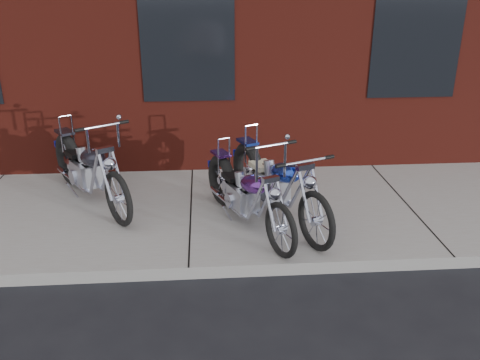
{
  "coord_description": "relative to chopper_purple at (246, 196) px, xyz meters",
  "views": [
    {
      "loc": [
        0.21,
        -4.79,
        3.11
      ],
      "look_at": [
        0.62,
        0.8,
        0.84
      ],
      "focal_mm": 38.0,
      "sensor_mm": 36.0,
      "label": 1
    }
  ],
  "objects": [
    {
      "name": "chopper_purple",
      "position": [
        0.0,
        0.0,
        0.0
      ],
      "size": [
        0.97,
        2.11,
        1.26
      ],
      "rotation": [
        0.0,
        0.0,
        -1.18
      ],
      "color": "black",
      "rests_on": "sidewalk"
    },
    {
      "name": "chopper_blue",
      "position": [
        0.4,
        0.21,
        0.04
      ],
      "size": [
        1.04,
        2.33,
        1.07
      ],
      "rotation": [
        0.0,
        0.0,
        -1.19
      ],
      "color": "black",
      "rests_on": "sidewalk"
    },
    {
      "name": "sidewalk",
      "position": [
        -0.71,
        0.53,
        -0.48
      ],
      "size": [
        22.0,
        3.0,
        0.15
      ],
      "primitive_type": "cube",
      "color": "gray",
      "rests_on": "ground"
    },
    {
      "name": "chopper_third",
      "position": [
        -2.1,
        0.91,
        0.04
      ],
      "size": [
        1.46,
        2.14,
        1.26
      ],
      "rotation": [
        0.0,
        0.0,
        -0.99
      ],
      "color": "black",
      "rests_on": "sidewalk"
    },
    {
      "name": "ground",
      "position": [
        -0.71,
        -0.97,
        -0.56
      ],
      "size": [
        120.0,
        120.0,
        0.0
      ],
      "primitive_type": "plane",
      "color": "black",
      "rests_on": "ground"
    }
  ]
}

